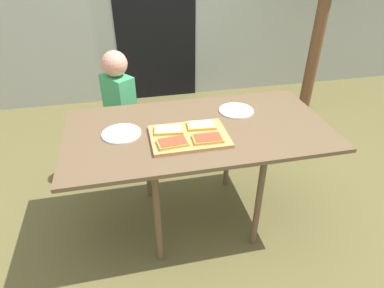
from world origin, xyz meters
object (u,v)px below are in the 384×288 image
(child_left, at_px, (120,108))
(pizza_slice_far_right, at_px, (201,125))
(dining_table, at_px, (198,136))
(pizza_slice_near_right, at_px, (208,138))
(plate_white_right, at_px, (236,111))
(plate_white_left, at_px, (121,134))
(cutting_board, at_px, (189,136))
(pizza_slice_far_left, at_px, (169,130))
(pizza_slice_near_left, at_px, (173,143))

(child_left, bearing_deg, pizza_slice_far_right, -54.90)
(dining_table, height_order, pizza_slice_near_right, pizza_slice_near_right)
(pizza_slice_far_right, relative_size, plate_white_right, 0.76)
(plate_white_right, relative_size, plate_white_left, 1.00)
(cutting_board, xyz_separation_m, pizza_slice_near_right, (0.09, -0.07, 0.02))
(plate_white_right, bearing_deg, cutting_board, -145.13)
(pizza_slice_far_left, xyz_separation_m, child_left, (-0.27, 0.67, -0.16))
(dining_table, bearing_deg, child_left, 125.32)
(dining_table, xyz_separation_m, plate_white_left, (-0.45, 0.02, 0.06))
(child_left, bearing_deg, pizza_slice_near_right, -60.18)
(pizza_slice_near_right, bearing_deg, pizza_slice_far_left, 144.41)
(dining_table, relative_size, child_left, 1.51)
(dining_table, height_order, child_left, child_left)
(pizza_slice_far_left, bearing_deg, pizza_slice_near_right, -35.59)
(pizza_slice_far_left, xyz_separation_m, plate_white_left, (-0.27, 0.06, -0.02))
(plate_white_right, bearing_deg, pizza_slice_near_right, -130.16)
(pizza_slice_near_right, distance_m, child_left, 0.95)
(pizza_slice_far_right, xyz_separation_m, plate_white_left, (-0.46, 0.05, -0.02))
(pizza_slice_near_right, height_order, pizza_slice_near_left, same)
(plate_white_right, bearing_deg, child_left, 147.06)
(pizza_slice_near_right, height_order, plate_white_right, pizza_slice_near_right)
(pizza_slice_near_left, bearing_deg, pizza_slice_near_right, 0.03)
(dining_table, distance_m, child_left, 0.79)
(dining_table, bearing_deg, pizza_slice_near_right, -85.79)
(pizza_slice_near_right, height_order, child_left, child_left)
(plate_white_right, distance_m, child_left, 0.90)
(plate_white_right, distance_m, plate_white_left, 0.76)
(pizza_slice_near_right, bearing_deg, plate_white_right, 49.84)
(plate_white_right, height_order, plate_white_left, same)
(dining_table, relative_size, pizza_slice_far_left, 8.97)
(dining_table, bearing_deg, pizza_slice_near_left, -136.49)
(pizza_slice_near_left, height_order, child_left, child_left)
(pizza_slice_near_right, relative_size, plate_white_left, 0.74)
(pizza_slice_near_left, bearing_deg, dining_table, 43.51)
(pizza_slice_near_right, relative_size, pizza_slice_far_left, 0.95)
(dining_table, height_order, pizza_slice_near_left, pizza_slice_near_left)
(pizza_slice_near_left, distance_m, child_left, 0.87)
(pizza_slice_far_right, bearing_deg, child_left, 125.10)
(pizza_slice_near_left, bearing_deg, pizza_slice_far_right, 37.28)
(pizza_slice_far_right, distance_m, child_left, 0.83)
(child_left, bearing_deg, plate_white_left, -89.81)
(cutting_board, bearing_deg, plate_white_right, 34.87)
(pizza_slice_far_left, bearing_deg, pizza_slice_near_left, -89.90)
(dining_table, bearing_deg, plate_white_right, 28.31)
(pizza_slice_far_right, bearing_deg, pizza_slice_near_left, -142.72)
(dining_table, bearing_deg, plate_white_left, 177.19)
(pizza_slice_near_left, relative_size, plate_white_left, 0.77)
(pizza_slice_near_left, xyz_separation_m, plate_white_left, (-0.27, 0.20, -0.02))
(pizza_slice_near_right, bearing_deg, child_left, 119.82)
(cutting_board, relative_size, pizza_slice_far_right, 2.55)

